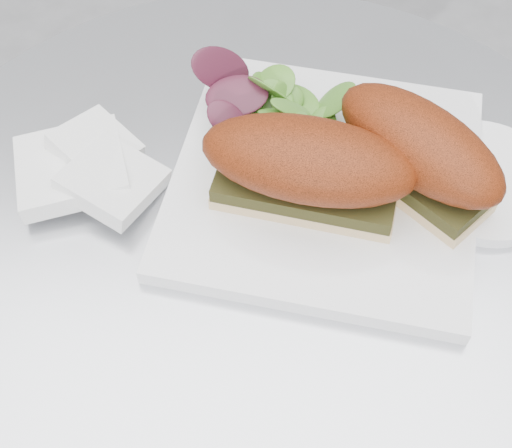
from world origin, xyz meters
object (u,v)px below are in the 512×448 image
at_px(sandwich_left, 308,167).
at_px(sandwich_right, 418,151).
at_px(plate, 325,181).
at_px(saucer, 483,181).

relative_size(sandwich_left, sandwich_right, 1.13).
bearing_deg(plate, saucer, -0.20).
bearing_deg(sandwich_right, plate, -138.97).
bearing_deg(sandwich_left, saucer, 23.02).
height_order(sandwich_right, saucer, sandwich_right).
bearing_deg(plate, sandwich_left, -128.13).
xyz_separation_m(plate, sandwich_left, (-0.02, -0.03, 0.05)).
distance_m(sandwich_right, saucer, 0.09).
distance_m(sandwich_left, saucer, 0.17).
height_order(plate, sandwich_left, sandwich_left).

